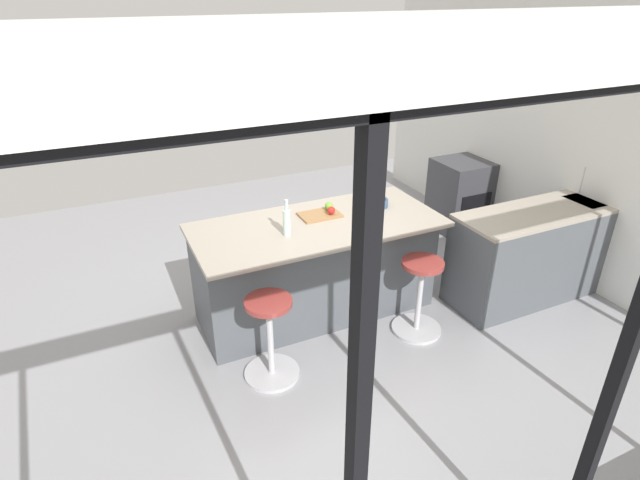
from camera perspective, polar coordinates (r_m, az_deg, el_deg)
ground_plane at (r=4.96m, az=0.30°, el=-7.19°), size 7.28×7.28×0.00m
window_panel_rear at (r=2.52m, az=29.84°, el=-15.45°), size 5.28×0.12×2.73m
interior_partition_left at (r=5.93m, az=24.49°, el=10.68°), size 0.15×5.60×2.73m
sink_cabinet at (r=5.57m, az=25.49°, el=-0.56°), size 2.39×0.60×1.19m
oven_range at (r=6.54m, az=15.46°, el=4.88°), size 0.60×0.61×0.88m
kitchen_island at (r=4.63m, az=-0.51°, el=-3.06°), size 2.18×0.98×0.93m
stool_by_window at (r=4.52m, az=11.11°, el=-6.52°), size 0.44×0.44×0.70m
stool_middle at (r=3.98m, az=-5.62°, el=-11.24°), size 0.44×0.44×0.70m
cutting_board at (r=4.51m, az=-0.02°, el=2.85°), size 0.36×0.24×0.02m
apple_green at (r=4.58m, az=1.01°, el=3.84°), size 0.07×0.07×0.07m
apple_red at (r=4.49m, az=1.26°, el=3.34°), size 0.07×0.07×0.07m
water_bottle at (r=4.13m, az=-3.76°, el=2.11°), size 0.06×0.06×0.31m
fruit_bowl at (r=4.74m, az=6.36°, el=4.26°), size 0.21×0.21×0.07m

